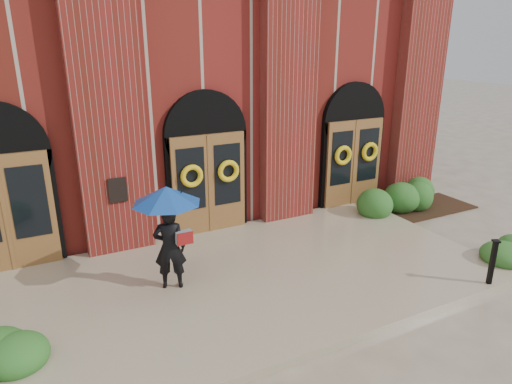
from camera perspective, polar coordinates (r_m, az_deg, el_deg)
ground at (r=9.67m, az=0.41°, el=-11.30°), size 90.00×90.00×0.00m
landing at (r=9.75m, az=-0.01°, el=-10.52°), size 10.00×5.30×0.15m
church_building at (r=16.73m, az=-14.00°, el=13.53°), size 16.20×12.53×7.00m
man_with_umbrella at (r=8.78m, az=-10.94°, el=-3.20°), size 1.68×1.68×2.09m
metal_post at (r=10.26m, az=27.46°, el=-7.67°), size 0.17×0.17×0.95m
hedge_wall_right at (r=14.25m, az=19.52°, el=-0.53°), size 3.23×1.29×0.83m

